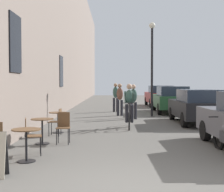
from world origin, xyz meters
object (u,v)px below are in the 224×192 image
(cafe_chair_far_toward_street, at_px, (58,120))
(pedestrian_near, at_px, (134,100))
(cyclist_on_bicycle, at_px, (130,107))
(parked_car_second, at_px, (197,106))
(parked_car_fourth, at_px, (160,96))
(cafe_table_mid, at_px, (43,126))
(pedestrian_far, at_px, (116,96))
(cafe_chair_mid_toward_street, at_px, (64,125))
(street_lamp, at_px, (152,57))
(cafe_table_far, at_px, (59,118))
(cafe_chair_near_toward_street, at_px, (31,134))
(pedestrian_mid, at_px, (120,98))
(cafe_table_near, at_px, (27,138))
(parked_car_third, at_px, (171,99))

(cafe_chair_far_toward_street, distance_m, pedestrian_near, 5.80)
(cyclist_on_bicycle, relative_size, parked_car_second, 0.42)
(parked_car_fourth, bearing_deg, cafe_table_mid, -109.87)
(pedestrian_near, xyz_separation_m, pedestrian_far, (-0.82, 4.17, 0.04))
(cafe_chair_mid_toward_street, bearing_deg, street_lamp, 65.63)
(cafe_table_mid, bearing_deg, cafe_chair_far_toward_street, 83.23)
(cafe_table_far, distance_m, parked_car_fourth, 14.54)
(parked_car_second, bearing_deg, cafe_table_far, -154.29)
(pedestrian_far, height_order, street_lamp, street_lamp)
(cafe_chair_near_toward_street, distance_m, pedestrian_near, 8.52)
(cafe_chair_near_toward_street, xyz_separation_m, parked_car_fourth, (5.59, 17.00, 0.30))
(cafe_table_far, xyz_separation_m, pedestrian_mid, (2.30, 6.09, 0.45))
(cafe_chair_mid_toward_street, height_order, parked_car_second, parked_car_second)
(cafe_table_mid, distance_m, pedestrian_far, 10.91)
(cafe_table_near, height_order, pedestrian_near, pedestrian_near)
(pedestrian_near, bearing_deg, parked_car_third, 54.75)
(cafe_table_mid, height_order, cafe_table_far, same)
(cafe_table_far, bearing_deg, cafe_chair_near_toward_street, -91.13)
(cafe_chair_near_toward_street, xyz_separation_m, street_lamp, (4.03, 9.20, 2.59))
(pedestrian_mid, xyz_separation_m, parked_car_fourth, (3.22, 7.36, -0.15))
(cafe_table_near, xyz_separation_m, street_lamp, (3.96, 9.83, 2.59))
(cafe_table_mid, height_order, street_lamp, street_lamp)
(pedestrian_near, relative_size, street_lamp, 0.34)
(cafe_chair_far_toward_street, distance_m, street_lamp, 7.82)
(parked_car_third, height_order, parked_car_fourth, parked_car_fourth)
(cafe_chair_mid_toward_street, xyz_separation_m, pedestrian_mid, (1.81, 8.11, 0.46))
(cafe_chair_mid_toward_street, relative_size, parked_car_second, 0.21)
(cafe_chair_near_toward_street, bearing_deg, cafe_chair_mid_toward_street, 69.92)
(pedestrian_near, distance_m, pedestrian_mid, 1.79)
(cafe_table_mid, distance_m, parked_car_fourth, 16.53)
(cafe_chair_far_toward_street, bearing_deg, cafe_table_near, -91.16)
(cafe_chair_far_toward_street, xyz_separation_m, pedestrian_far, (2.02, 9.21, 0.47))
(parked_car_third, bearing_deg, pedestrian_near, -125.25)
(parked_car_second, distance_m, parked_car_third, 5.23)
(cafe_chair_mid_toward_street, bearing_deg, pedestrian_far, 81.38)
(pedestrian_mid, bearing_deg, cafe_chair_mid_toward_street, -102.56)
(parked_car_fourth, bearing_deg, pedestrian_near, -106.03)
(cafe_table_far, bearing_deg, cafe_table_mid, -92.70)
(cafe_chair_mid_toward_street, xyz_separation_m, pedestrian_far, (1.61, 10.60, 0.47))
(cyclist_on_bicycle, height_order, parked_car_third, cyclist_on_bicycle)
(parked_car_second, bearing_deg, street_lamp, 117.24)
(pedestrian_near, bearing_deg, pedestrian_mid, 110.32)
(cafe_chair_near_toward_street, distance_m, cafe_table_far, 3.55)
(cafe_table_near, bearing_deg, parked_car_fourth, 72.64)
(pedestrian_far, bearing_deg, street_lamp, -57.63)
(cafe_table_far, bearing_deg, pedestrian_far, 76.26)
(cafe_chair_far_toward_street, bearing_deg, pedestrian_near, 60.52)
(pedestrian_mid, relative_size, street_lamp, 0.35)
(pedestrian_far, bearing_deg, cafe_table_near, -99.31)
(parked_car_fourth, bearing_deg, cafe_table_far, -112.31)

